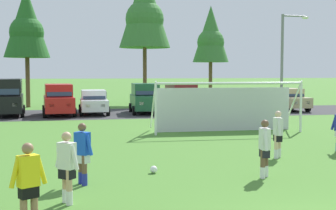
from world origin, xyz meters
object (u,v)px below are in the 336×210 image
(player_defender_far, at_px, (265,149))
(parked_car_slot_far_right, at_px, (289,99))
(parked_car_slot_center, at_px, (145,98))
(street_lamp, at_px, (285,64))
(referee, at_px, (29,185))
(soccer_ball, at_px, (154,169))
(parked_car_slot_far_left, at_px, (8,96))
(player_striker_near, at_px, (82,154))
(parked_car_slot_center_right, at_px, (181,97))
(parked_car_slot_right, at_px, (226,100))
(soccer_goal, at_px, (226,106))
(player_trailing_back, at_px, (278,134))
(player_midfield_center, at_px, (67,168))
(parked_car_slot_left, at_px, (59,99))
(parked_car_slot_center_left, at_px, (94,102))

(player_defender_far, relative_size, parked_car_slot_far_right, 0.39)
(parked_car_slot_center, bearing_deg, street_lamp, -29.54)
(referee, relative_size, parked_car_slot_far_right, 0.39)
(soccer_ball, relative_size, parked_car_slot_far_left, 0.04)
(player_striker_near, height_order, parked_car_slot_far_right, parked_car_slot_far_right)
(soccer_ball, bearing_deg, referee, -127.43)
(referee, xyz_separation_m, parked_car_slot_far_right, (17.37, 23.69, 0.05))
(referee, relative_size, parked_car_slot_center, 0.35)
(parked_car_slot_center_right, relative_size, parked_car_slot_right, 1.10)
(parked_car_slot_center_right, bearing_deg, parked_car_slot_far_left, -177.55)
(referee, bearing_deg, parked_car_slot_far_left, 98.40)
(parked_car_slot_center, bearing_deg, parked_car_slot_far_left, -179.66)
(player_striker_near, distance_m, parked_car_slot_right, 23.89)
(soccer_goal, relative_size, parked_car_slot_far_right, 1.78)
(player_trailing_back, distance_m, parked_car_slot_far_right, 20.47)
(player_trailing_back, height_order, parked_car_slot_right, parked_car_slot_right)
(player_defender_far, height_order, parked_car_slot_center, parked_car_slot_center)
(referee, bearing_deg, player_midfield_center, 64.44)
(soccer_goal, xyz_separation_m, parked_car_slot_far_right, (9.00, 10.96, -0.42))
(soccer_goal, xyz_separation_m, parked_car_slot_center_right, (0.49, 11.45, -0.18))
(player_striker_near, height_order, street_lamp, street_lamp)
(parked_car_slot_left, bearing_deg, parked_car_slot_far_left, 171.71)
(soccer_goal, bearing_deg, parked_car_slot_right, 70.55)
(parked_car_slot_right, xyz_separation_m, street_lamp, (2.15, -5.34, 2.64))
(player_defender_far, distance_m, parked_car_slot_center_right, 21.41)
(player_defender_far, height_order, parked_car_slot_left, parked_car_slot_left)
(referee, bearing_deg, player_trailing_back, 35.69)
(player_trailing_back, height_order, parked_car_slot_center_left, parked_car_slot_center_left)
(player_midfield_center, distance_m, parked_car_slot_center_left, 22.17)
(soccer_ball, relative_size, parked_car_slot_center_left, 0.05)
(parked_car_slot_far_left, relative_size, parked_car_slot_center_left, 1.17)
(soccer_ball, relative_size, parked_car_slot_center, 0.05)
(parked_car_slot_far_left, bearing_deg, parked_car_slot_center_right, 2.45)
(soccer_ball, relative_size, street_lamp, 0.03)
(player_defender_far, xyz_separation_m, parked_car_slot_left, (-6.21, 20.21, 0.29))
(parked_car_slot_far_left, bearing_deg, player_defender_far, -65.09)
(player_defender_far, xyz_separation_m, parked_car_slot_center, (-0.08, 20.76, 0.29))
(parked_car_slot_far_left, distance_m, street_lamp, 18.81)
(soccer_goal, bearing_deg, parked_car_slot_center_left, 119.16)
(soccer_goal, xyz_separation_m, parked_car_slot_far_left, (-11.86, 10.92, 0.05))
(soccer_goal, height_order, player_midfield_center, soccer_goal)
(street_lamp, bearing_deg, player_trailing_back, -117.04)
(player_trailing_back, height_order, parked_car_slot_far_left, parked_car_slot_far_left)
(player_midfield_center, bearing_deg, player_striker_near, 77.45)
(parked_car_slot_left, xyz_separation_m, parked_car_slot_center_right, (8.95, 1.02, 0.00))
(player_midfield_center, bearing_deg, soccer_goal, 55.76)
(parked_car_slot_far_right, relative_size, street_lamp, 0.62)
(parked_car_slot_center_left, relative_size, street_lamp, 0.62)
(soccer_goal, bearing_deg, parked_car_slot_far_right, 50.59)
(referee, xyz_separation_m, parked_car_slot_right, (12.42, 24.21, 0.05))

